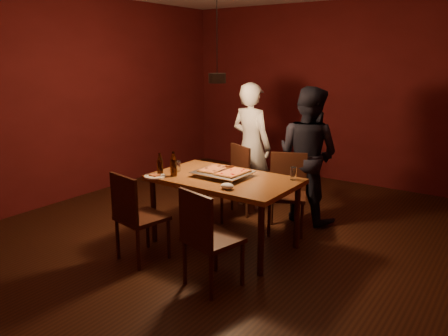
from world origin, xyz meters
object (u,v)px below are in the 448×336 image
Objects in this scene: diner_dark at (308,155)px; chair_near_right at (206,231)px; beer_bottle_b at (173,164)px; pizza_tray at (223,174)px; pendant_lamp at (217,77)px; beer_bottle_a at (160,164)px; plate_slice at (155,176)px; chair_far_right at (288,185)px; dining_table at (224,184)px; chair_near_left at (134,210)px; diner_white at (251,146)px; chair_far_left at (233,174)px.

chair_near_right is at bearing 98.29° from diner_dark.
beer_bottle_b is 1.70m from diner_dark.
pendant_lamp is at bearing 136.38° from pizza_tray.
beer_bottle_a is at bearing 165.20° from chair_near_right.
beer_bottle_a is at bearing 97.98° from plate_slice.
dining_table is at bearing 41.86° from chair_far_right.
beer_bottle_a is 1.81m from diner_dark.
chair_far_right and chair_near_left have the same top height.
plate_slice is (-0.94, -1.18, 0.22)m from chair_far_right.
beer_bottle_a is 0.15m from plate_slice.
diner_white reaches higher than chair_near_left.
dining_table is at bearing 142.83° from chair_far_left.
chair_near_right is at bearing 141.56° from chair_far_left.
beer_bottle_b is at bearing -150.60° from dining_table.
beer_bottle_b is at bearing 159.05° from chair_near_right.
chair_near_right is 0.46× the size of pendant_lamp.
diner_white is (0.03, 1.50, -0.06)m from beer_bottle_b.
pendant_lamp is (0.23, -0.65, 1.22)m from chair_far_left.
chair_near_left is 2.06× the size of beer_bottle_a.
chair_far_right is 1.36m from beer_bottle_b.
pizza_tray is at bearing 72.29° from chair_near_left.
beer_bottle_b is 1.18× the size of plate_slice.
chair_far_left is at bearing 111.17° from pizza_tray.
beer_bottle_b is at bearing -151.04° from pizza_tray.
pizza_tray is at bearing 34.37° from beer_bottle_b.
beer_bottle_a is 0.90× the size of beer_bottle_b.
chair_far_left is 1.11m from beer_bottle_b.
chair_near_left is 0.29× the size of diner_white.
chair_near_left is 0.96× the size of chair_near_right.
dining_table is 1.32m from diner_white.
chair_near_right is 1.68m from pendant_lamp.
dining_table is 0.57m from beer_bottle_b.
chair_far_left reaches higher than pizza_tray.
chair_far_left is 2.13× the size of beer_bottle_b.
chair_far_right is at bearing 157.62° from diner_white.
plate_slice is (-0.56, -0.44, -0.01)m from pizza_tray.
beer_bottle_b is (-0.42, -0.29, 0.11)m from pizza_tray.
beer_bottle_b is (0.02, 0.56, 0.34)m from chair_near_left.
chair_far_left is at bearing 80.49° from beer_bottle_a.
beer_bottle_a reaches higher than chair_far_right.
pendant_lamp reaches higher than chair_near_right.
chair_near_right is 1.19m from beer_bottle_a.
diner_white is at bearing 109.31° from dining_table.
chair_near_left is at bearing 96.79° from diner_white.
beer_bottle_b is at bearing 47.71° from plate_slice.
chair_far_left is 1.11× the size of chair_near_right.
chair_near_right is (0.40, -0.84, -0.14)m from dining_table.
chair_far_left reaches higher than dining_table.
pendant_lamp is (-0.15, 0.12, 0.99)m from pizza_tray.
pizza_tray is (0.44, 0.85, 0.24)m from chair_near_left.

